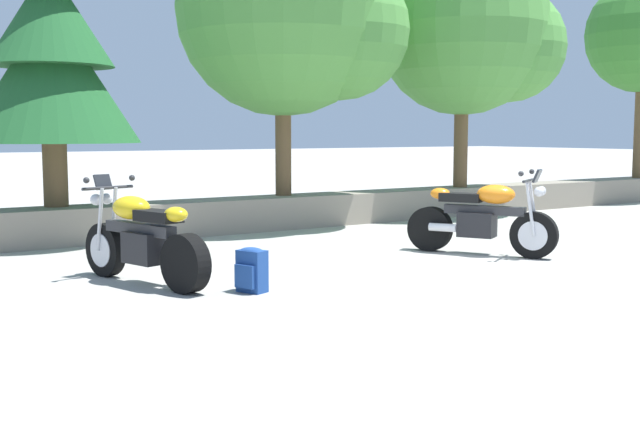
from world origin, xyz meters
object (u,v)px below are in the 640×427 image
Objects in this scene: motorcycle_orange_centre at (482,219)px; leafy_tree_mid_left at (295,14)px; rider_backpack at (252,269)px; pine_tree_far_left at (51,53)px; motorcycle_yellow_near_left at (142,240)px; leafy_tree_mid_right at (473,32)px.

leafy_tree_mid_left is (-0.46, 4.11, 3.20)m from motorcycle_orange_centre.
rider_backpack is 5.49m from pine_tree_far_left.
motorcycle_orange_centre is 0.46× the size of pine_tree_far_left.
motorcycle_orange_centre is (4.59, -0.55, 0.00)m from motorcycle_yellow_near_left.
leafy_tree_mid_right is at bearing -2.54° from pine_tree_far_left.
pine_tree_far_left reaches higher than motorcycle_yellow_near_left.
motorcycle_orange_centre is 5.23m from leafy_tree_mid_left.
rider_backpack is 0.09× the size of leafy_tree_mid_left.
rider_backpack is at bearing -81.16° from pine_tree_far_left.
pine_tree_far_left is 4.17m from leafy_tree_mid_left.
pine_tree_far_left is at bearing 98.84° from rider_backpack.
motorcycle_orange_centre is 6.17m from leafy_tree_mid_right.
rider_backpack is (0.80, -1.04, -0.24)m from motorcycle_yellow_near_left.
motorcycle_orange_centre reaches higher than rider_backpack.
leafy_tree_mid_left is at bearing 54.10° from rider_backpack.
pine_tree_far_left is 8.15m from leafy_tree_mid_right.
rider_backpack is at bearing -125.90° from leafy_tree_mid_left.
motorcycle_yellow_near_left is at bearing -157.43° from leafy_tree_mid_right.
motorcycle_yellow_near_left is at bearing -139.23° from leafy_tree_mid_left.
leafy_tree_mid_left is (3.33, 4.60, 3.44)m from rider_backpack.
rider_backpack is 9.23m from leafy_tree_mid_right.
motorcycle_yellow_near_left is 1.08× the size of motorcycle_orange_centre.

